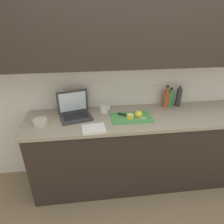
% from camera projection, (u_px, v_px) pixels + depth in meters
% --- Properties ---
extents(ground_plane, '(12.00, 12.00, 0.00)m').
position_uv_depth(ground_plane, '(138.00, 178.00, 2.56)').
color(ground_plane, '#847056').
rests_on(ground_plane, ground).
extents(wall_back, '(5.20, 0.38, 2.60)m').
position_uv_depth(wall_back, '(142.00, 50.00, 2.04)').
color(wall_back, white).
rests_on(wall_back, ground_plane).
extents(counter_unit, '(2.51, 0.59, 0.90)m').
position_uv_depth(counter_unit, '(142.00, 149.00, 2.36)').
color(counter_unit, '#332823').
rests_on(counter_unit, ground_plane).
extents(laptop, '(0.38, 0.32, 0.26)m').
position_uv_depth(laptop, '(75.00, 111.00, 2.13)').
color(laptop, '#333338').
rests_on(laptop, counter_unit).
extents(cutting_board, '(0.44, 0.26, 0.01)m').
position_uv_depth(cutting_board, '(131.00, 117.00, 2.12)').
color(cutting_board, '#4C9E51').
rests_on(cutting_board, counter_unit).
extents(knife, '(0.29, 0.15, 0.02)m').
position_uv_depth(knife, '(127.00, 115.00, 2.14)').
color(knife, silver).
rests_on(knife, cutting_board).
extents(lemon_half_cut, '(0.08, 0.08, 0.04)m').
position_uv_depth(lemon_half_cut, '(130.00, 116.00, 2.09)').
color(lemon_half_cut, yellow).
rests_on(lemon_half_cut, cutting_board).
extents(lemon_whole_beside, '(0.08, 0.08, 0.08)m').
position_uv_depth(lemon_whole_beside, '(139.00, 114.00, 2.09)').
color(lemon_whole_beside, yellow).
rests_on(lemon_whole_beside, cutting_board).
extents(bottle_green_soda, '(0.06, 0.06, 0.28)m').
position_uv_depth(bottle_green_soda, '(179.00, 96.00, 2.33)').
color(bottle_green_soda, '#333338').
rests_on(bottle_green_soda, counter_unit).
extents(bottle_oil_tall, '(0.07, 0.07, 0.23)m').
position_uv_depth(bottle_oil_tall, '(170.00, 98.00, 2.33)').
color(bottle_oil_tall, '#2D934C').
rests_on(bottle_oil_tall, counter_unit).
extents(bottle_water_clear, '(0.08, 0.08, 0.26)m').
position_uv_depth(bottle_water_clear, '(166.00, 97.00, 2.32)').
color(bottle_water_clear, '#A34C2D').
rests_on(bottle_water_clear, counter_unit).
extents(measuring_cup, '(0.11, 0.09, 0.09)m').
position_uv_depth(measuring_cup, '(104.00, 108.00, 2.22)').
color(measuring_cup, silver).
rests_on(measuring_cup, counter_unit).
extents(bowl_white, '(0.14, 0.14, 0.06)m').
position_uv_depth(bowl_white, '(40.00, 122.00, 1.98)').
color(bowl_white, beige).
rests_on(bowl_white, counter_unit).
extents(dish_towel, '(0.24, 0.18, 0.02)m').
position_uv_depth(dish_towel, '(94.00, 129.00, 1.90)').
color(dish_towel, white).
rests_on(dish_towel, counter_unit).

